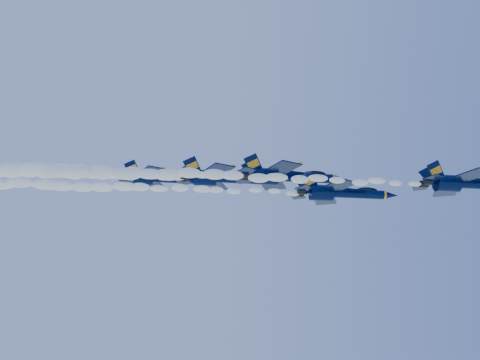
{
  "coord_description": "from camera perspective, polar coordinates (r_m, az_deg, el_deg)",
  "views": [
    {
      "loc": [
        -21.25,
        -80.74,
        125.14
      ],
      "look_at": [
        -10.22,
        4.12,
        154.46
      ],
      "focal_mm": 40.0,
      "sensor_mm": 36.0,
      "label": 1
    }
  ],
  "objects": [
    {
      "name": "jet_fourth",
      "position": [
        99.39,
        -1.55,
        0.21
      ],
      "size": [
        19.36,
        15.88,
        7.19
      ],
      "color": "black"
    },
    {
      "name": "jet_lead",
      "position": [
        82.32,
        23.13,
        -0.35
      ],
      "size": [
        15.74,
        12.92,
        5.85
      ],
      "color": "black"
    },
    {
      "name": "smoke_trail_jet_lead",
      "position": [
        71.3,
        -2.21,
        0.44
      ],
      "size": [
        57.31,
        2.01,
        1.81
      ],
      "primitive_type": "ellipsoid",
      "color": "white"
    },
    {
      "name": "jet_second",
      "position": [
        85.47,
        10.76,
        -1.37
      ],
      "size": [
        16.49,
        13.53,
        6.13
      ],
      "color": "black"
    },
    {
      "name": "smoke_trail_jet_second",
      "position": [
        81.8,
        -13.76,
        -0.69
      ],
      "size": [
        57.31,
        2.1,
        1.89
      ],
      "primitive_type": "ellipsoid",
      "color": "white"
    },
    {
      "name": "jet_third",
      "position": [
        91.98,
        5.11,
        0.36
      ],
      "size": [
        18.9,
        15.51,
        7.02
      ],
      "color": "black"
    },
    {
      "name": "smoke_trail_jet_third",
      "position": [
        91.47,
        -17.98,
        1.04
      ],
      "size": [
        57.31,
        2.41,
        2.17
      ],
      "primitive_type": "ellipsoid",
      "color": "white"
    },
    {
      "name": "smoke_trail_jet_fourth",
      "position": [
        102.54,
        -22.55,
        0.8
      ],
      "size": [
        57.31,
        2.47,
        2.22
      ],
      "primitive_type": "ellipsoid",
      "color": "white"
    },
    {
      "name": "jet_fifth",
      "position": [
        107.64,
        -8.4,
        0.17
      ],
      "size": [
        17.71,
        14.53,
        6.58
      ],
      "color": "black"
    }
  ]
}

